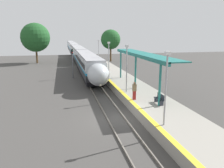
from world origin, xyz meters
name	(u,v)px	position (x,y,z in m)	size (l,w,h in m)	color
ground_plane	(116,119)	(0.00, 0.00, 0.00)	(120.00, 120.00, 0.00)	#423F3D
rail_left	(107,119)	(-0.72, 0.00, 0.07)	(0.08, 90.00, 0.15)	slate
rail_right	(124,118)	(0.72, 0.00, 0.07)	(0.08, 90.00, 0.15)	slate
train	(76,50)	(0.00, 51.14, 2.11)	(2.78, 88.35, 3.69)	black
platform_right	(159,111)	(3.86, 0.00, 0.43)	(4.25, 64.00, 0.87)	gray
platform_bench	(160,99)	(4.15, 0.62, 1.33)	(0.44, 1.48, 0.89)	#2D333D
person_waiting	(134,90)	(2.35, 2.32, 1.75)	(0.36, 0.22, 1.71)	maroon
railway_signal	(72,61)	(-2.57, 18.37, 2.81)	(0.28, 0.28, 4.61)	#59595E
lamppost_near	(166,84)	(2.43, -3.76, 3.74)	(0.36, 0.20, 4.99)	#9E9EA3
lamppost_mid	(127,65)	(2.43, 5.23, 3.74)	(0.36, 0.20, 4.99)	#9E9EA3
lamppost_far	(109,57)	(2.43, 14.23, 3.74)	(0.36, 0.20, 4.99)	#9E9EA3
lamppost_farthest	(99,52)	(2.43, 23.23, 3.74)	(0.36, 0.20, 4.99)	#9E9EA3
station_canopy	(141,56)	(4.44, 6.55, 4.54)	(2.02, 15.80, 3.95)	#1E6B66
background_tree_left	(35,37)	(-10.13, 39.26, 6.12)	(6.82, 6.82, 9.54)	brown
background_tree_right	(111,40)	(8.09, 38.64, 5.57)	(4.97, 4.97, 8.07)	brown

